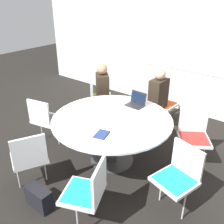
# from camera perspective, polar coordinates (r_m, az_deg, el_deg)

# --- Properties ---
(ground_plane) EXTENTS (16.00, 16.00, 0.00)m
(ground_plane) POSITION_cam_1_polar(r_m,az_deg,el_deg) (4.03, 0.00, -10.92)
(ground_plane) COLOR black
(wall_back) EXTENTS (8.00, 0.07, 2.70)m
(wall_back) POSITION_cam_1_polar(r_m,az_deg,el_deg) (5.45, 16.46, 13.81)
(wall_back) COLOR silver
(wall_back) RESTS_ON ground_plane
(conference_table) EXTENTS (1.75, 1.75, 0.75)m
(conference_table) POSITION_cam_1_polar(r_m,az_deg,el_deg) (3.68, 0.00, -3.16)
(conference_table) COLOR #333333
(conference_table) RESTS_ON ground_plane
(chair_0) EXTENTS (0.44, 0.46, 0.86)m
(chair_0) POSITION_cam_1_polar(r_m,az_deg,el_deg) (4.89, 11.13, 2.64)
(chair_0) COLOR white
(chair_0) RESTS_ON ground_plane
(chair_1) EXTENTS (0.61, 0.61, 0.86)m
(chair_1) POSITION_cam_1_polar(r_m,az_deg,el_deg) (5.08, -3.21, 4.05)
(chair_1) COLOR white
(chair_1) RESTS_ON ground_plane
(chair_2) EXTENTS (0.52, 0.50, 0.86)m
(chair_2) POSITION_cam_1_polar(r_m,az_deg,el_deg) (4.30, -15.06, -1.20)
(chair_2) COLOR white
(chair_2) RESTS_ON ground_plane
(chair_3) EXTENTS (0.57, 0.58, 0.86)m
(chair_3) POSITION_cam_1_polar(r_m,az_deg,el_deg) (3.42, -18.39, -9.48)
(chair_3) COLOR white
(chair_3) RESTS_ON ground_plane
(chair_4) EXTENTS (0.56, 0.57, 0.86)m
(chair_4) POSITION_cam_1_polar(r_m,az_deg,el_deg) (2.80, -5.48, -17.23)
(chair_4) COLOR white
(chair_4) RESTS_ON ground_plane
(chair_5) EXTENTS (0.54, 0.52, 0.86)m
(chair_5) POSITION_cam_1_polar(r_m,az_deg,el_deg) (3.07, 15.00, -13.51)
(chair_5) COLOR white
(chair_5) RESTS_ON ground_plane
(chair_6) EXTENTS (0.60, 0.59, 0.86)m
(chair_6) POSITION_cam_1_polar(r_m,az_deg,el_deg) (3.91, 18.17, -4.61)
(chair_6) COLOR white
(chair_6) RESTS_ON ground_plane
(person_0) EXTENTS (0.27, 0.37, 1.21)m
(person_0) POSITION_cam_1_polar(r_m,az_deg,el_deg) (4.58, 10.68, 3.68)
(person_0) COLOR #2D2319
(person_0) RESTS_ON ground_plane
(person_1) EXTENTS (0.41, 0.41, 1.21)m
(person_1) POSITION_cam_1_polar(r_m,az_deg,el_deg) (4.79, -2.01, 5.18)
(person_1) COLOR #2D2319
(person_1) RESTS_ON ground_plane
(laptop) EXTENTS (0.30, 0.24, 0.21)m
(laptop) POSITION_cam_1_polar(r_m,az_deg,el_deg) (4.02, 5.60, 2.30)
(laptop) COLOR #232326
(laptop) RESTS_ON conference_table
(spiral_notebook) EXTENTS (0.20, 0.24, 0.02)m
(spiral_notebook) POSITION_cam_1_polar(r_m,az_deg,el_deg) (3.22, -2.36, -5.12)
(spiral_notebook) COLOR navy
(spiral_notebook) RESTS_ON conference_table
(handbag) EXTENTS (0.36, 0.16, 0.28)m
(handbag) POSITION_cam_1_polar(r_m,az_deg,el_deg) (3.36, -16.35, -18.27)
(handbag) COLOR black
(handbag) RESTS_ON ground_plane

